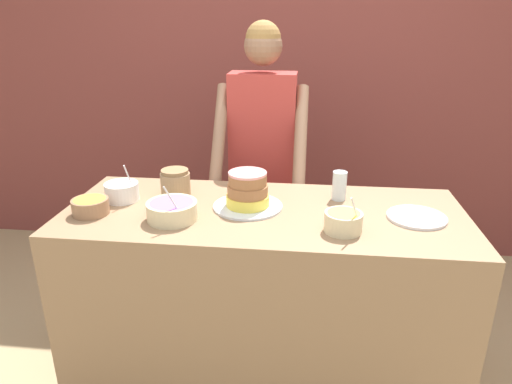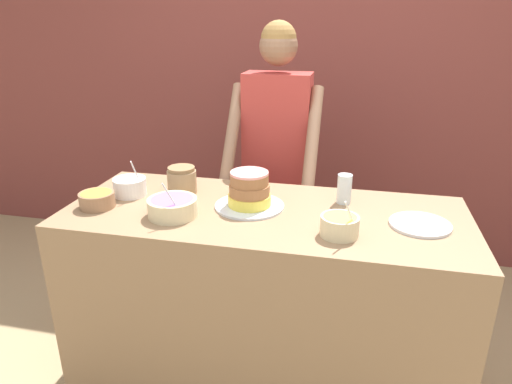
# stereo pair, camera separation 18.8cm
# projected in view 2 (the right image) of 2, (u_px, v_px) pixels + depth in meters

# --- Properties ---
(wall_back) EXTENTS (10.00, 0.05, 2.60)m
(wall_back) POSITION_uv_depth(u_px,v_px,m) (309.00, 80.00, 3.21)
(wall_back) COLOR brown
(wall_back) RESTS_ON ground_plane
(counter) EXTENTS (1.71, 0.70, 0.94)m
(counter) POSITION_uv_depth(u_px,v_px,m) (264.00, 304.00, 2.11)
(counter) COLOR #8C6B4C
(counter) RESTS_ON ground_plane
(person_baker) EXTENTS (0.50, 0.46, 1.70)m
(person_baker) POSITION_uv_depth(u_px,v_px,m) (277.00, 144.00, 2.58)
(person_baker) COLOR #2D2D38
(person_baker) RESTS_ON ground_plane
(cake) EXTENTS (0.30, 0.30, 0.16)m
(cake) POSITION_uv_depth(u_px,v_px,m) (249.00, 192.00, 1.96)
(cake) COLOR silver
(cake) RESTS_ON counter
(frosting_bowl_purple) EXTENTS (0.21, 0.21, 0.17)m
(frosting_bowl_purple) POSITION_uv_depth(u_px,v_px,m) (173.00, 206.00, 1.88)
(frosting_bowl_purple) COLOR beige
(frosting_bowl_purple) RESTS_ON counter
(frosting_bowl_yellow) EXTENTS (0.15, 0.15, 0.17)m
(frosting_bowl_yellow) POSITION_uv_depth(u_px,v_px,m) (340.00, 225.00, 1.71)
(frosting_bowl_yellow) COLOR beige
(frosting_bowl_yellow) RESTS_ON counter
(frosting_bowl_orange) EXTENTS (0.15, 0.15, 0.07)m
(frosting_bowl_orange) POSITION_uv_depth(u_px,v_px,m) (97.00, 199.00, 1.97)
(frosting_bowl_orange) COLOR #936B4C
(frosting_bowl_orange) RESTS_ON counter
(frosting_bowl_white) EXTENTS (0.15, 0.15, 0.18)m
(frosting_bowl_white) POSITION_uv_depth(u_px,v_px,m) (130.00, 186.00, 2.10)
(frosting_bowl_white) COLOR white
(frosting_bowl_white) RESTS_ON counter
(drinking_glass) EXTENTS (0.06, 0.06, 0.13)m
(drinking_glass) POSITION_uv_depth(u_px,v_px,m) (344.00, 189.00, 2.01)
(drinking_glass) COLOR silver
(drinking_glass) RESTS_ON counter
(ceramic_plate) EXTENTS (0.24, 0.24, 0.01)m
(ceramic_plate) POSITION_uv_depth(u_px,v_px,m) (420.00, 224.00, 1.80)
(ceramic_plate) COLOR silver
(ceramic_plate) RESTS_ON counter
(stoneware_jar) EXTENTS (0.13, 0.13, 0.13)m
(stoneware_jar) POSITION_uv_depth(u_px,v_px,m) (182.00, 180.00, 2.12)
(stoneware_jar) COLOR #9E7F5B
(stoneware_jar) RESTS_ON counter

